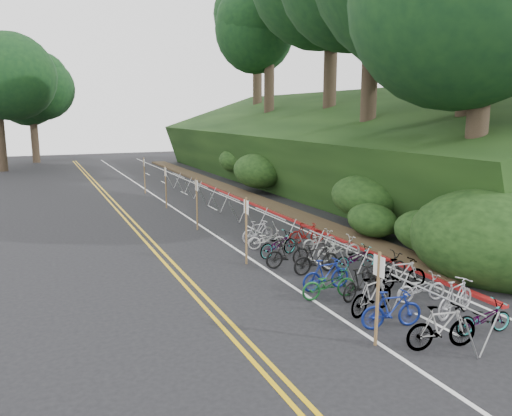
{
  "coord_description": "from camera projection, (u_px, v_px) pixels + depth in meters",
  "views": [
    {
      "loc": [
        -6.33,
        -11.37,
        5.52
      ],
      "look_at": [
        2.66,
        8.72,
        1.3
      ],
      "focal_mm": 35.0,
      "sensor_mm": 36.0,
      "label": 1
    }
  ],
  "objects": [
    {
      "name": "signposts_rest",
      "position": [
        180.0,
        191.0,
        26.29
      ],
      "size": [
        0.08,
        18.4,
        2.5
      ],
      "color": "brown",
      "rests_on": "ground"
    },
    {
      "name": "bike_rack_front",
      "position": [
        433.0,
        302.0,
        12.58
      ],
      "size": [
        1.1,
        3.23,
        1.08
      ],
      "color": "#939597",
      "rests_on": "ground"
    },
    {
      "name": "ground",
      "position": [
        297.0,
        316.0,
        13.77
      ],
      "size": [
        120.0,
        120.0,
        0.0
      ],
      "primitive_type": "plane",
      "color": "black",
      "rests_on": "ground"
    },
    {
      "name": "red_curb",
      "position": [
        283.0,
        216.0,
        26.8
      ],
      "size": [
        0.25,
        28.0,
        0.1
      ],
      "primitive_type": "cube",
      "color": "maroon",
      "rests_on": "ground"
    },
    {
      "name": "embankment",
      "position": [
        329.0,
        155.0,
        35.55
      ],
      "size": [
        14.3,
        48.14,
        9.11
      ],
      "color": "black",
      "rests_on": "ground"
    },
    {
      "name": "bike_front",
      "position": [
        329.0,
        284.0,
        14.98
      ],
      "size": [
        0.78,
        1.8,
        0.92
      ],
      "primitive_type": "imported",
      "rotation": [
        0.0,
        0.0,
        1.47
      ],
      "color": "#144C1E",
      "rests_on": "ground"
    },
    {
      "name": "road_markings",
      "position": [
        204.0,
        234.0,
        23.07
      ],
      "size": [
        7.47,
        80.0,
        0.01
      ],
      "color": "gold",
      "rests_on": "ground"
    },
    {
      "name": "bike_racks_rest",
      "position": [
        229.0,
        202.0,
        26.47
      ],
      "size": [
        1.14,
        23.0,
        1.17
      ],
      "color": "#939597",
      "rests_on": "ground"
    },
    {
      "name": "tree_cluster",
      "position": [
        271.0,
        7.0,
        35.03
      ],
      "size": [
        33.68,
        55.07,
        20.6
      ],
      "color": "#2D2319",
      "rests_on": "ground"
    },
    {
      "name": "bike_valet",
      "position": [
        348.0,
        267.0,
        16.56
      ],
      "size": [
        3.0,
        12.6,
        1.1
      ],
      "color": "slate",
      "rests_on": "ground"
    },
    {
      "name": "signpost_near",
      "position": [
        378.0,
        292.0,
        11.78
      ],
      "size": [
        0.08,
        0.4,
        2.33
      ],
      "color": "brown",
      "rests_on": "ground"
    }
  ]
}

